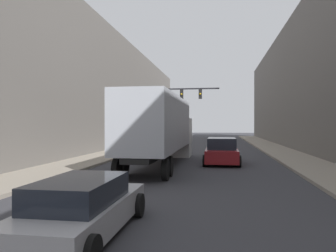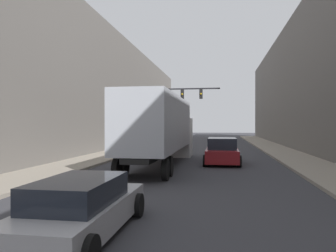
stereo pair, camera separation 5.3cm
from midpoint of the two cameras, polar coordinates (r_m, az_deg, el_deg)
The scene contains 7 objects.
sidewalk_right at distance 28.58m, azimuth 20.01°, elevation -4.62°, with size 3.05×80.00×0.15m.
sidewalk_left at distance 29.42m, azimuth -8.27°, elevation -4.47°, with size 3.05×80.00×0.15m.
building_left at distance 31.17m, azimuth -16.30°, elevation 6.74°, with size 6.00×80.00×12.04m.
semi_truck at distance 20.22m, azimuth -0.89°, elevation -0.25°, with size 2.55×13.60×4.10m.
sedan_car at distance 7.84m, azimuth -14.64°, elevation -13.66°, with size 1.96×4.65×1.33m.
suv_car at distance 21.33m, azimuth 9.46°, elevation -4.39°, with size 2.23×4.78×1.66m.
traffic_signal_gantry at distance 31.35m, azimuth -0.28°, elevation 3.85°, with size 7.17×0.35×6.18m.
Camera 2 is at (1.74, 2.03, 2.53)m, focal length 35.00 mm.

